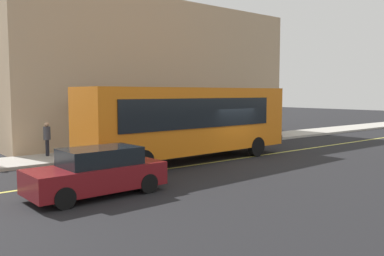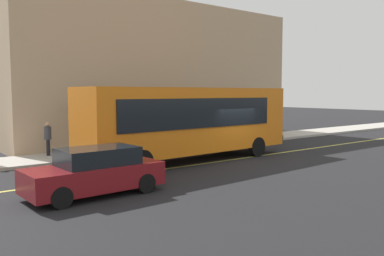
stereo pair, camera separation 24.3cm
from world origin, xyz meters
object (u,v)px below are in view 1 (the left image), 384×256
at_px(car_maroon, 97,172).
at_px(pedestrian_near_storefront, 275,119).
at_px(traffic_light, 131,107).
at_px(pedestrian_at_corner, 47,136).
at_px(bus, 191,120).

bearing_deg(car_maroon, pedestrian_near_storefront, 23.90).
distance_m(traffic_light, car_maroon, 8.74).
height_order(pedestrian_at_corner, pedestrian_near_storefront, pedestrian_near_storefront).
height_order(traffic_light, pedestrian_at_corner, traffic_light).
distance_m(bus, car_maroon, 7.25).
xyz_separation_m(traffic_light, car_maroon, (-5.21, -6.78, -1.79)).
bearing_deg(car_maroon, pedestrian_at_corner, 81.45).
distance_m(pedestrian_at_corner, pedestrian_near_storefront, 17.51).
relative_size(traffic_light, pedestrian_at_corner, 1.91).
distance_m(bus, traffic_light, 3.80).
xyz_separation_m(bus, pedestrian_at_corner, (-5.16, 4.89, -0.83)).
distance_m(traffic_light, pedestrian_at_corner, 4.42).
height_order(car_maroon, pedestrian_near_storefront, pedestrian_near_storefront).
height_order(bus, pedestrian_at_corner, bus).
xyz_separation_m(traffic_light, pedestrian_at_corner, (-3.99, 1.32, -1.38)).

